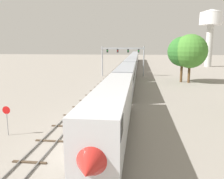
# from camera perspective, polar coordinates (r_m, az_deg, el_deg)

# --- Properties ---
(ground_plane) EXTENTS (400.00, 400.00, 0.00)m
(ground_plane) POSITION_cam_1_polar(r_m,az_deg,el_deg) (19.92, -7.08, -14.88)
(ground_plane) COLOR gray
(track_main) EXTENTS (2.60, 200.00, 0.16)m
(track_main) POSITION_cam_1_polar(r_m,az_deg,el_deg) (77.95, 4.81, 4.30)
(track_main) COLOR slate
(track_main) RESTS_ON ground
(track_near) EXTENTS (2.60, 160.00, 0.16)m
(track_near) POSITION_cam_1_polar(r_m,az_deg,el_deg) (58.61, -1.22, 2.26)
(track_near) COLOR slate
(track_near) RESTS_ON ground
(passenger_train) EXTENTS (3.04, 132.15, 4.80)m
(passenger_train) POSITION_cam_1_polar(r_m,az_deg,el_deg) (77.59, 4.83, 6.16)
(passenger_train) COLOR silver
(passenger_train) RESTS_ON ground
(signal_gantry) EXTENTS (12.10, 0.49, 8.26)m
(signal_gantry) POSITION_cam_1_polar(r_m,az_deg,el_deg) (66.54, 2.61, 8.41)
(signal_gantry) COLOR #999BA0
(signal_gantry) RESTS_ON ground
(water_tower) EXTENTS (8.73, 8.73, 22.19)m
(water_tower) POSITION_cam_1_polar(r_m,az_deg,el_deg) (103.45, 22.54, 14.49)
(water_tower) COLOR beige
(water_tower) RESTS_ON ground
(stop_sign) EXTENTS (0.76, 0.08, 2.88)m
(stop_sign) POSITION_cam_1_polar(r_m,az_deg,el_deg) (24.82, -23.84, -5.93)
(stop_sign) COLOR gray
(stop_sign) RESTS_ON ground
(trackside_tree_left) EXTENTS (6.83, 6.83, 10.50)m
(trackside_tree_left) POSITION_cam_1_polar(r_m,az_deg,el_deg) (57.68, 16.49, 8.68)
(trackside_tree_left) COLOR brown
(trackside_tree_left) RESTS_ON ground
(trackside_tree_mid) EXTENTS (7.60, 7.60, 10.98)m
(trackside_tree_mid) POSITION_cam_1_polar(r_m,az_deg,el_deg) (57.07, 18.20, 8.67)
(trackside_tree_mid) COLOR brown
(trackside_tree_mid) RESTS_ON ground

